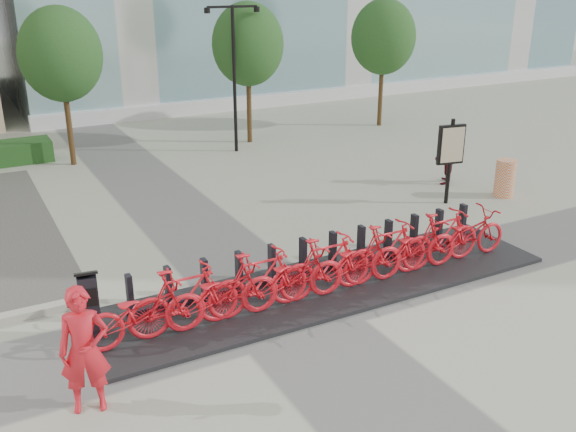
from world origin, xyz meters
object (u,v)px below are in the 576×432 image
worker_red (84,350)px  construction_barrel (505,178)px  map_sign (451,148)px  kiosk (89,304)px  pedestrian (445,158)px  bike_0 (144,312)px

worker_red → construction_barrel: size_ratio=1.82×
worker_red → map_sign: size_ratio=0.82×
kiosk → map_sign: map_sign is taller
kiosk → pedestrian: size_ratio=0.80×
bike_0 → construction_barrel: bike_0 is taller
bike_0 → construction_barrel: 11.66m
construction_barrel → pedestrian: bearing=111.8°
bike_0 → map_sign: (9.46, 3.16, 0.94)m
pedestrian → map_sign: (-1.14, -1.45, 0.78)m
worker_red → construction_barrel: 13.20m
pedestrian → construction_barrel: size_ratio=1.46×
bike_0 → worker_red: 1.82m
kiosk → map_sign: bearing=21.5°
bike_0 → construction_barrel: bearing=-75.8°
worker_red → map_sign: map_sign is taller
bike_0 → worker_red: size_ratio=1.08×
worker_red → map_sign: bearing=36.4°
kiosk → pedestrian: (11.37, 4.01, 0.10)m
bike_0 → kiosk: 0.98m
kiosk → map_sign: size_ratio=0.53×
construction_barrel → map_sign: 2.14m
kiosk → worker_red: size_ratio=0.64×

